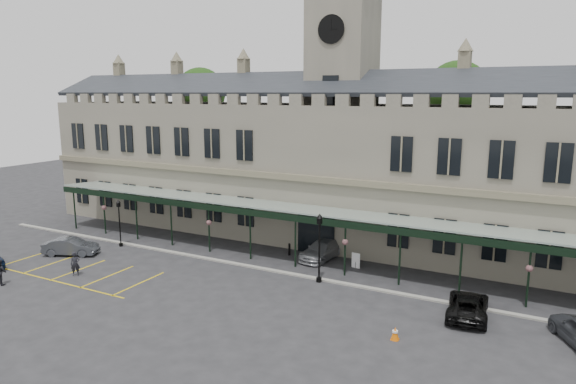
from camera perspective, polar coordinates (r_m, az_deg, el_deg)
The scene contains 19 objects.
ground at distance 33.60m, azimuth -4.88°, elevation -11.86°, with size 140.00×140.00×0.00m, color #252527.
station_building at distance 45.62m, azimuth 5.82°, elevation 2.68°, with size 60.00×10.36×17.30m.
clock_tower at distance 45.23m, azimuth 6.03°, elevation 11.05°, with size 5.60×5.60×24.80m.
canopy at distance 38.93m, azimuth 1.01°, elevation -4.84°, with size 50.00×4.10×4.30m.
kerb at distance 37.99m, azimuth -0.36°, elevation -8.96°, with size 60.00×0.40×0.12m, color gray.
parking_markings at distance 41.48m, azimuth -22.76°, elevation -8.19°, with size 16.00×6.00×0.01m, color gold, non-canonical shape.
tree_behind_left at distance 64.10m, azimuth -9.69°, elevation 10.66°, with size 6.00×6.00×16.00m.
tree_behind_mid at distance 51.74m, azimuth 18.24°, elevation 10.23°, with size 6.00×6.00×16.00m.
lamp_post_left at distance 46.10m, azimuth -18.24°, elevation -2.85°, with size 0.39×0.39×4.11m.
lamp_post_mid at distance 35.56m, azimuth 3.50°, elevation -5.54°, with size 0.47×0.47×4.92m.
traffic_cone at distance 29.03m, azimuth 11.81°, elevation -15.13°, with size 0.46×0.46×0.73m.
sign_board at distance 39.32m, azimuth 7.54°, elevation -7.57°, with size 0.68×0.14×1.17m.
bollard_left at distance 41.94m, azimuth 0.15°, elevation -6.39°, with size 0.17×0.17×0.98m, color black.
bollard_right at distance 39.50m, azimuth 7.35°, elevation -7.68°, with size 0.16×0.16×0.88m, color black.
car_left_b at distance 45.53m, azimuth -22.99°, elevation -5.59°, with size 1.50×4.31×1.42m, color #393B40.
car_taxi at distance 41.20m, azimuth 3.85°, elevation -6.40°, with size 2.02×4.97×1.44m, color gray.
car_van at distance 32.78m, azimuth 19.35°, elevation -11.79°, with size 2.25×4.87×1.35m, color black.
person_a at distance 40.38m, azimuth -22.56°, elevation -7.39°, with size 0.64×0.42×1.75m, color black.
person_b at distance 40.83m, azimuth -29.36°, elevation -7.74°, with size 0.87×0.68×1.80m, color black.
Camera 1 is at (16.85, -25.98, 13.03)m, focal length 32.00 mm.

